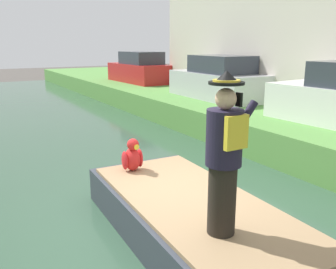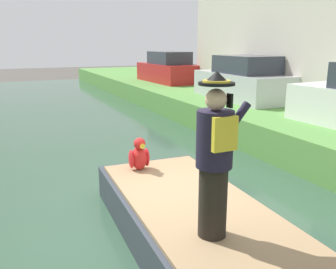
{
  "view_description": "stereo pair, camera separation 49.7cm",
  "coord_description": "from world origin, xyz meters",
  "px_view_note": "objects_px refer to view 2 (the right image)",
  "views": [
    {
      "loc": [
        -2.68,
        -4.49,
        2.84
      ],
      "look_at": [
        -0.23,
        -0.31,
        1.61
      ],
      "focal_mm": 38.78,
      "sensor_mm": 36.0,
      "label": 1
    },
    {
      "loc": [
        -2.24,
        -4.72,
        2.84
      ],
      "look_at": [
        -0.23,
        -0.31,
        1.61
      ],
      "focal_mm": 38.78,
      "sensor_mm": 36.0,
      "label": 2
    }
  ],
  "objects_px": {
    "parrot_plush": "(139,156)",
    "parked_car_red": "(168,69)",
    "boat": "(194,222)",
    "person_pirate": "(215,157)",
    "parked_car_silver": "(243,81)"
  },
  "relations": [
    {
      "from": "person_pirate",
      "to": "parked_car_silver",
      "type": "bearing_deg",
      "value": 65.73
    },
    {
      "from": "person_pirate",
      "to": "parrot_plush",
      "type": "height_order",
      "value": "person_pirate"
    },
    {
      "from": "parrot_plush",
      "to": "parked_car_red",
      "type": "bearing_deg",
      "value": 63.27
    },
    {
      "from": "parrot_plush",
      "to": "parked_car_red",
      "type": "height_order",
      "value": "parked_car_red"
    },
    {
      "from": "boat",
      "to": "parked_car_red",
      "type": "bearing_deg",
      "value": 67.02
    },
    {
      "from": "boat",
      "to": "person_pirate",
      "type": "bearing_deg",
      "value": -105.18
    },
    {
      "from": "boat",
      "to": "parked_car_silver",
      "type": "xyz_separation_m",
      "value": [
        5.42,
        6.47,
        1.14
      ]
    },
    {
      "from": "parrot_plush",
      "to": "parked_car_red",
      "type": "relative_size",
      "value": 0.14
    },
    {
      "from": "boat",
      "to": "parrot_plush",
      "type": "bearing_deg",
      "value": 98.21
    },
    {
      "from": "person_pirate",
      "to": "parked_car_silver",
      "type": "distance_m",
      "value": 9.26
    },
    {
      "from": "boat",
      "to": "parked_car_red",
      "type": "height_order",
      "value": "parked_car_red"
    },
    {
      "from": "parked_car_silver",
      "to": "parked_car_red",
      "type": "bearing_deg",
      "value": 90.0
    },
    {
      "from": "parked_car_red",
      "to": "boat",
      "type": "bearing_deg",
      "value": -112.98
    },
    {
      "from": "person_pirate",
      "to": "parked_car_red",
      "type": "relative_size",
      "value": 0.45
    },
    {
      "from": "person_pirate",
      "to": "parrot_plush",
      "type": "distance_m",
      "value": 2.52
    }
  ]
}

